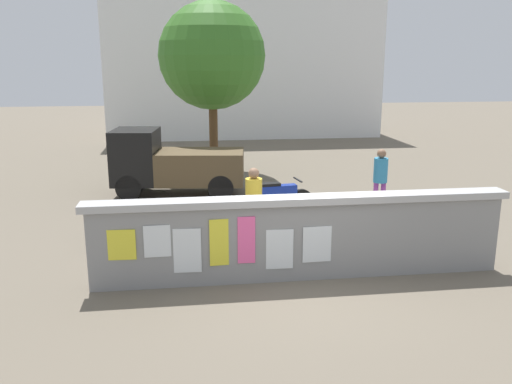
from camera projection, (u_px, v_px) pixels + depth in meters
ground at (246, 180)px, 17.09m from camera, size 60.00×60.00×0.00m
poster_wall at (300, 236)px, 9.21m from camera, size 7.33×0.42×1.47m
auto_rickshaw_truck at (172, 163)px, 15.00m from camera, size 3.76×1.95×1.85m
motorcycle at (275, 196)px, 13.11m from camera, size 1.90×0.56×0.87m
bicycle_near at (133, 227)px, 11.03m from camera, size 1.71×0.44×0.95m
bicycle_far at (361, 229)px, 10.88m from camera, size 1.68×0.53×0.95m
person_walking at (380, 175)px, 13.09m from camera, size 0.40×0.40×1.62m
person_bystander at (254, 199)px, 10.84m from camera, size 0.37×0.37×1.62m
tree_roadside at (212, 56)px, 17.35m from camera, size 3.48×3.48×5.60m
building_background at (243, 62)px, 26.82m from camera, size 13.49×4.63×7.22m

